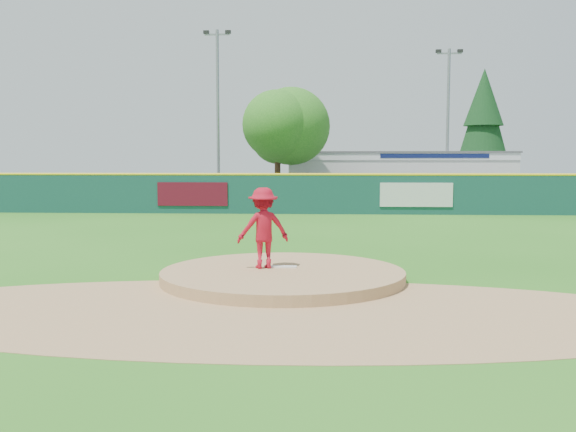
# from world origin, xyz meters

# --- Properties ---
(ground) EXTENTS (120.00, 120.00, 0.00)m
(ground) POSITION_xyz_m (0.00, 0.00, 0.00)
(ground) COLOR #286B19
(ground) RESTS_ON ground
(pitchers_mound) EXTENTS (5.50, 5.50, 0.50)m
(pitchers_mound) POSITION_xyz_m (0.00, 0.00, 0.00)
(pitchers_mound) COLOR #9E774C
(pitchers_mound) RESTS_ON ground
(pitching_rubber) EXTENTS (0.60, 0.15, 0.04)m
(pitching_rubber) POSITION_xyz_m (0.00, 0.30, 0.27)
(pitching_rubber) COLOR white
(pitching_rubber) RESTS_ON pitchers_mound
(infield_dirt_arc) EXTENTS (15.40, 15.40, 0.01)m
(infield_dirt_arc) POSITION_xyz_m (0.00, -3.00, 0.01)
(infield_dirt_arc) COLOR #9E774C
(infield_dirt_arc) RESTS_ON ground
(parking_lot) EXTENTS (44.00, 16.00, 0.02)m
(parking_lot) POSITION_xyz_m (0.00, 27.00, 0.01)
(parking_lot) COLOR #38383A
(parking_lot) RESTS_ON ground
(pitcher) EXTENTS (1.36, 1.04, 1.85)m
(pitcher) POSITION_xyz_m (-0.47, 0.24, 1.18)
(pitcher) COLOR #A70E20
(pitcher) RESTS_ON pitchers_mound
(van) EXTENTS (4.89, 2.89, 1.28)m
(van) POSITION_xyz_m (0.03, 23.59, 0.66)
(van) COLOR silver
(van) RESTS_ON parking_lot
(pool_building_grp) EXTENTS (15.20, 8.20, 3.31)m
(pool_building_grp) POSITION_xyz_m (6.00, 31.99, 1.66)
(pool_building_grp) COLOR silver
(pool_building_grp) RESTS_ON ground
(fence_banners) EXTENTS (14.89, 0.04, 1.20)m
(fence_banners) POSITION_xyz_m (-0.17, 17.92, 1.00)
(fence_banners) COLOR #5B0D1C
(fence_banners) RESTS_ON ground
(playground_slide) EXTENTS (1.06, 2.98, 1.65)m
(playground_slide) POSITION_xyz_m (-13.23, 21.65, 0.83)
(playground_slide) COLOR #1A2CDE
(playground_slide) RESTS_ON ground
(outfield_fence) EXTENTS (40.00, 0.14, 2.07)m
(outfield_fence) POSITION_xyz_m (0.00, 18.00, 1.09)
(outfield_fence) COLOR #134039
(outfield_fence) RESTS_ON ground
(deciduous_tree) EXTENTS (5.60, 5.60, 7.36)m
(deciduous_tree) POSITION_xyz_m (-2.00, 25.00, 4.55)
(deciduous_tree) COLOR #382314
(deciduous_tree) RESTS_ON ground
(conifer_tree) EXTENTS (4.40, 4.40, 9.50)m
(conifer_tree) POSITION_xyz_m (13.00, 36.00, 5.54)
(conifer_tree) COLOR #382314
(conifer_tree) RESTS_ON ground
(light_pole_left) EXTENTS (1.75, 0.25, 11.00)m
(light_pole_left) POSITION_xyz_m (-6.00, 27.00, 6.05)
(light_pole_left) COLOR gray
(light_pole_left) RESTS_ON ground
(light_pole_right) EXTENTS (1.75, 0.25, 10.00)m
(light_pole_right) POSITION_xyz_m (9.00, 29.00, 5.54)
(light_pole_right) COLOR gray
(light_pole_right) RESTS_ON ground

